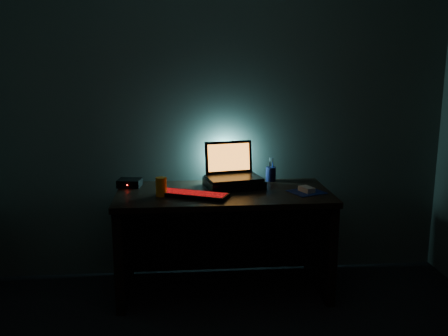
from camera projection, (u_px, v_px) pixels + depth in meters
name	position (u px, v px, depth m)	size (l,w,h in m)	color
room	(261.00, 173.00, 1.82)	(3.50, 4.00, 2.50)	black
desk	(223.00, 224.00, 3.61)	(1.50, 0.70, 0.75)	black
riser	(234.00, 183.00, 3.63)	(0.40, 0.30, 0.06)	black
laptop	(232.00, 169.00, 3.66)	(0.42, 0.35, 0.26)	black
keyboard	(194.00, 195.00, 3.37)	(0.49, 0.33, 0.03)	black
mousepad	(307.00, 192.00, 3.49)	(0.22, 0.20, 0.00)	#0B174D
mouse	(307.00, 189.00, 3.49)	(0.07, 0.11, 0.03)	#9F9EA4
pen_cup	(271.00, 174.00, 3.81)	(0.08, 0.08, 0.11)	black
juice_glass	(161.00, 187.00, 3.38)	(0.08, 0.08, 0.13)	orange
router	(130.00, 183.00, 3.64)	(0.18, 0.16, 0.05)	black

